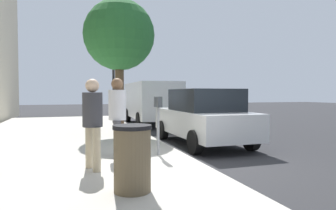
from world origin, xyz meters
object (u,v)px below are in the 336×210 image
pedestrian_bystander (93,116)px  traffic_signal (116,75)px  trash_bin (132,158)px  parked_sedan_near (203,117)px  pedestrian_at_meter (117,110)px  parked_van_far (151,101)px  parking_meter (158,113)px  street_tree (119,36)px

pedestrian_bystander → traffic_signal: 9.50m
trash_bin → pedestrian_bystander: bearing=17.3°
parked_sedan_near → trash_bin: parked_sedan_near is taller
pedestrian_at_meter → pedestrian_bystander: bearing=-110.0°
parked_sedan_near → trash_bin: (-4.31, 3.14, -0.24)m
pedestrian_bystander → parked_van_far: 9.96m
parking_meter → street_tree: street_tree is taller
pedestrian_at_meter → parked_van_far: size_ratio=0.35×
pedestrian_bystander → trash_bin: (-1.52, -0.47, -0.53)m
parking_meter → street_tree: 4.89m
parking_meter → street_tree: bearing=3.8°
pedestrian_at_meter → parked_sedan_near: (1.81, -2.99, -0.35)m
parked_sedan_near → parked_van_far: size_ratio=0.84×
parking_meter → pedestrian_bystander: bearing=121.3°
pedestrian_bystander → pedestrian_at_meter: bearing=39.8°
pedestrian_at_meter → trash_bin: 2.57m
pedestrian_at_meter → parked_van_far: parked_van_far is taller
street_tree → traffic_signal: 4.29m
pedestrian_at_meter → trash_bin: bearing=-80.8°
parked_sedan_near → traffic_signal: traffic_signal is taller
parking_meter → pedestrian_at_meter: size_ratio=0.77×
traffic_signal → pedestrian_bystander: bearing=169.2°
street_tree → traffic_signal: size_ratio=1.37×
parking_meter → parked_sedan_near: (1.81, -2.01, -0.27)m
parking_meter → parked_van_far: parked_van_far is taller
trash_bin → street_tree: bearing=-7.3°
street_tree → trash_bin: bearing=172.7°
street_tree → pedestrian_at_meter: bearing=170.4°
pedestrian_at_meter → parked_van_far: 8.83m
pedestrian_bystander → parked_van_far: bearing=51.2°
parking_meter → parked_van_far: size_ratio=0.27×
pedestrian_at_meter → pedestrian_bystander: size_ratio=1.04×
parked_van_far → traffic_signal: (-0.05, 1.85, 1.32)m
parked_sedan_near → street_tree: bearing=44.4°
parked_sedan_near → traffic_signal: 6.92m
street_tree → trash_bin: (-6.65, 0.85, -3.08)m
parking_meter → pedestrian_at_meter: pedestrian_at_meter is taller
parked_sedan_near → street_tree: street_tree is taller
parked_sedan_near → pedestrian_at_meter: bearing=121.2°
parking_meter → trash_bin: size_ratio=1.40×
pedestrian_bystander → trash_bin: size_ratio=1.75×
traffic_signal → trash_bin: 11.00m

